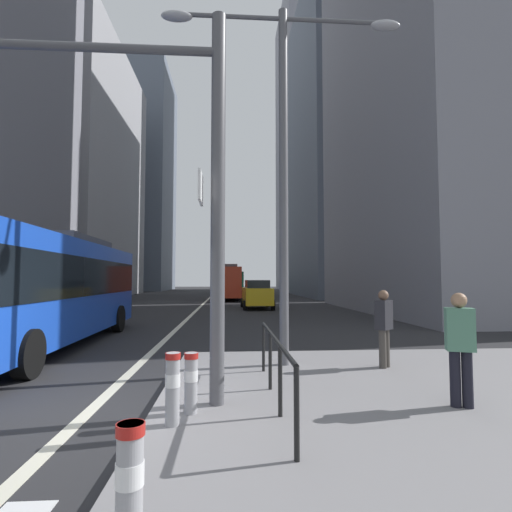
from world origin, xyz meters
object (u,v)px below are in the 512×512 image
car_oncoming_mid (93,296)px  pedestrian_waiting (384,325)px  car_receding_near (257,294)px  bollard_left (130,482)px  city_bus_red_receding (229,281)px  street_lamp_post (283,133)px  city_bus_blue_oncoming (46,285)px  bollard_back (191,379)px  traffic_signal_gantry (63,136)px  city_bus_red_distant (234,280)px  bollard_right (173,385)px  pedestrian_walking (460,343)px

car_oncoming_mid → pedestrian_waiting: 19.91m
car_receding_near → bollard_left: (-2.54, -24.03, -0.35)m
city_bus_red_receding → street_lamp_post: (1.27, -31.06, 3.45)m
city_bus_blue_oncoming → car_oncoming_mid: size_ratio=2.55×
street_lamp_post → bollard_back: (-1.72, -2.99, -4.67)m
traffic_signal_gantry → bollard_left: 5.08m
city_bus_red_receding → city_bus_red_distant: 22.30m
bollard_back → car_receding_near: bearing=83.5°
car_receding_near → bollard_left: 24.17m
city_bus_red_distant → car_receding_near: size_ratio=2.44×
city_bus_blue_oncoming → car_receding_near: bearing=64.4°
car_oncoming_mid → pedestrian_waiting: bearing=-54.8°
car_receding_near → pedestrian_waiting: car_receding_near is taller
street_lamp_post → bollard_right: size_ratio=8.79×
city_bus_red_distant → street_lamp_post: (0.41, -53.34, 3.45)m
city_bus_blue_oncoming → pedestrian_walking: 10.73m
car_oncoming_mid → street_lamp_post: 18.93m
bollard_left → pedestrian_walking: bearing=34.8°
city_bus_blue_oncoming → bollard_right: size_ratio=12.18×
street_lamp_post → city_bus_red_receding: bearing=92.3°
city_bus_blue_oncoming → pedestrian_waiting: city_bus_blue_oncoming is taller
bollard_left → bollard_back: 2.82m
city_bus_blue_oncoming → city_bus_red_receding: same height
traffic_signal_gantry → street_lamp_post: (3.70, 2.62, 1.13)m
city_bus_red_receding → traffic_signal_gantry: bearing=-94.1°
city_bus_blue_oncoming → bollard_right: (4.61, -6.66, -1.18)m
bollard_back → pedestrian_walking: bearing=-0.1°
traffic_signal_gantry → street_lamp_post: size_ratio=0.86×
traffic_signal_gantry → city_bus_red_receding: bearing=85.9°
city_bus_red_receding → pedestrian_waiting: size_ratio=6.91×
bollard_right → traffic_signal_gantry: bearing=155.9°
city_bus_blue_oncoming → city_bus_red_distant: 50.47m
bollard_left → bollard_back: size_ratio=1.06×
street_lamp_post → bollard_back: size_ratio=9.67×
bollard_back → pedestrian_waiting: bearing=34.2°
city_bus_red_receding → bollard_back: (-0.45, -34.04, -1.22)m
bollard_left → bollard_back: (0.14, 2.81, -0.03)m
car_receding_near → bollard_left: car_receding_near is taller
city_bus_red_distant → traffic_signal_gantry: (-3.29, -55.96, 2.31)m
city_bus_blue_oncoming → traffic_signal_gantry: size_ratio=1.61×
street_lamp_post → bollard_right: 6.06m
city_bus_red_distant → pedestrian_waiting: (2.48, -53.75, -0.79)m
car_oncoming_mid → car_receding_near: (10.09, 2.38, 0.00)m
car_receding_near → city_bus_red_distant: bearing=91.8°
car_oncoming_mid → pedestrian_walking: 22.12m
city_bus_red_receding → street_lamp_post: street_lamp_post is taller
bollard_right → pedestrian_walking: (4.09, 0.43, 0.41)m
car_oncoming_mid → street_lamp_post: (9.41, -15.85, 4.29)m
street_lamp_post → bollard_left: (-1.86, -5.80, -4.65)m
city_bus_blue_oncoming → bollard_left: (4.66, -9.04, -1.20)m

